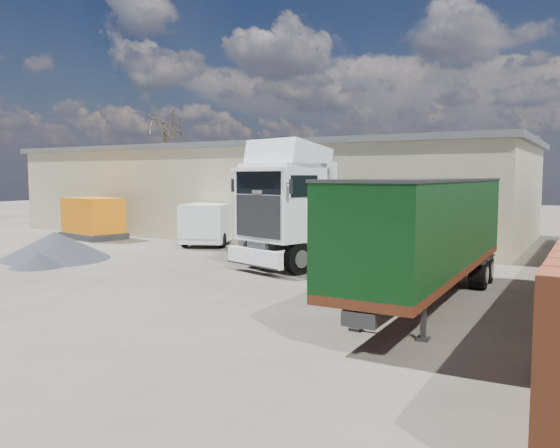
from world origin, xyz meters
The scene contains 8 objects.
ground centered at (0.00, 0.00, 0.00)m, with size 120.00×120.00×0.00m, color #282520.
warehouse centered at (-6.00, 16.00, 2.66)m, with size 30.60×12.60×5.42m.
bare_tree centered at (-18.00, 20.00, 7.92)m, with size 4.00×4.00×9.60m.
tractor_unit centered at (1.97, 5.52, 2.04)m, with size 4.70×7.60×4.86m.
box_trailer centered at (7.92, 1.74, 2.09)m, with size 2.35×10.36×3.43m.
panel_van centered at (-5.48, 9.60, 1.09)m, with size 3.93×5.58×2.11m.
orange_skip centered at (-12.69, 8.12, 1.00)m, with size 4.07×3.00×2.30m.
gravel_heap centered at (-8.23, 2.23, 0.53)m, with size 7.28×7.28×1.15m.
Camera 1 is at (11.84, -12.98, 3.49)m, focal length 35.00 mm.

